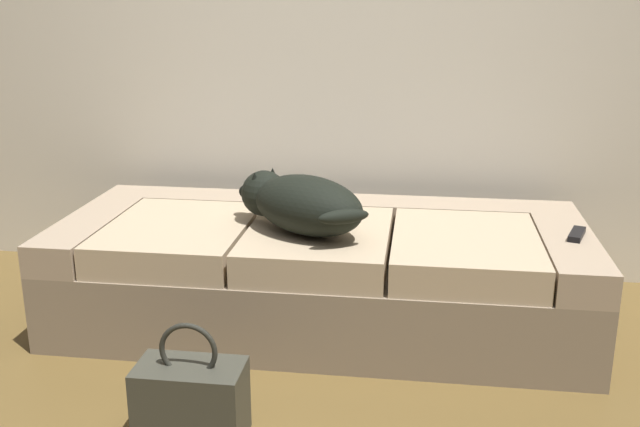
% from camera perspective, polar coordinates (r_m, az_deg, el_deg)
% --- Properties ---
extents(couch, '(2.06, 0.89, 0.42)m').
position_cam_1_polar(couch, '(2.97, 0.14, -4.57)').
color(couch, gray).
rests_on(couch, ground).
extents(dog_dark, '(0.60, 0.49, 0.22)m').
position_cam_1_polar(dog_dark, '(2.76, -1.58, 0.82)').
color(dog_dark, black).
rests_on(dog_dark, couch).
extents(tv_remote, '(0.09, 0.16, 0.02)m').
position_cam_1_polar(tv_remote, '(2.88, 19.26, -1.53)').
color(tv_remote, black).
rests_on(tv_remote, couch).
extents(handbag, '(0.32, 0.18, 0.38)m').
position_cam_1_polar(handbag, '(2.29, -9.95, -14.07)').
color(handbag, '#393930').
rests_on(handbag, ground).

